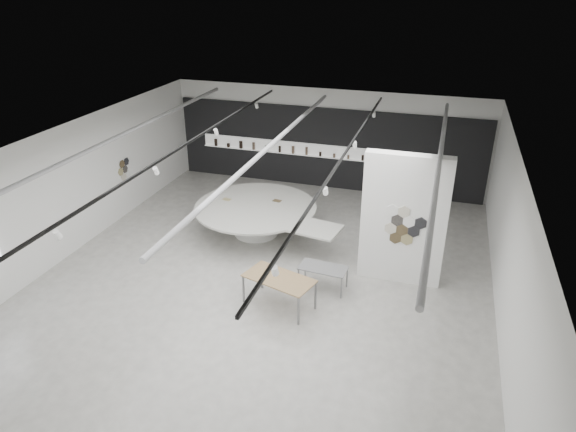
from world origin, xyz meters
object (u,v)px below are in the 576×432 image
(sample_table_stone, at_px, (323,269))
(kitchen_counter, at_px, (416,190))
(display_island, at_px, (258,216))
(sample_table_wood, at_px, (279,280))
(partition_column, at_px, (404,220))

(sample_table_stone, height_order, kitchen_counter, kitchen_counter)
(display_island, xyz_separation_m, kitchen_counter, (4.62, 4.21, -0.20))
(display_island, height_order, kitchen_counter, kitchen_counter)
(display_island, relative_size, sample_table_wood, 2.70)
(display_island, relative_size, kitchen_counter, 3.26)
(sample_table_wood, bearing_deg, partition_column, 38.42)
(sample_table_stone, bearing_deg, sample_table_wood, -128.43)
(display_island, bearing_deg, sample_table_wood, -52.37)
(sample_table_stone, bearing_deg, partition_column, 29.95)
(display_island, bearing_deg, sample_table_stone, -31.94)
(partition_column, bearing_deg, sample_table_wood, -141.58)
(sample_table_wood, xyz_separation_m, sample_table_stone, (0.86, 1.09, -0.17))
(sample_table_stone, bearing_deg, kitchen_counter, 74.11)
(display_island, xyz_separation_m, sample_table_wood, (1.87, -3.50, 0.12))
(partition_column, bearing_deg, display_island, 163.71)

